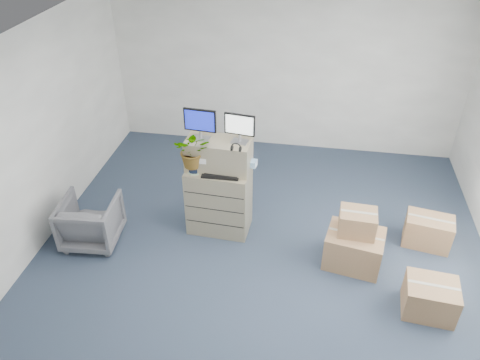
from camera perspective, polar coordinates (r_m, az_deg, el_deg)
name	(u,v)px	position (r m, az deg, el deg)	size (l,w,h in m)	color
ground	(257,280)	(6.06, 2.03, -12.04)	(7.00, 7.00, 0.00)	#253144
wall_back	(286,72)	(8.24, 5.66, 12.91)	(6.00, 0.02, 2.80)	beige
filing_cabinet_lower	(219,200)	(6.51, -2.56, -2.40)	(0.85, 0.52, 0.99)	tan
filing_cabinet_upper	(219,154)	(6.15, -2.61, 3.12)	(0.85, 0.42, 0.42)	tan
monitor_left	(200,123)	(5.99, -4.90, 6.98)	(0.43, 0.18, 0.42)	#99999E
monitor_right	(240,127)	(5.90, -0.04, 6.51)	(0.40, 0.18, 0.39)	#99999E
headphones	(236,148)	(5.81, -0.48, 3.98)	(0.13, 0.13, 0.01)	black
keyboard	(221,175)	(6.11, -2.36, 0.65)	(0.49, 0.21, 0.03)	black
mouse	(242,175)	(6.10, 0.23, 0.65)	(0.08, 0.05, 0.03)	silver
water_bottle	(227,161)	(6.19, -1.57, 2.32)	(0.07, 0.07, 0.23)	gray
phone_dock	(219,166)	(6.23, -2.58, 1.73)	(0.06, 0.05, 0.13)	silver
external_drive	(241,166)	(6.25, 0.18, 1.71)	(0.18, 0.13, 0.05)	black
tissue_box	(248,163)	(6.19, 0.96, 2.13)	(0.23, 0.12, 0.09)	#47A2F1
potted_plant	(193,154)	(6.08, -5.70, 3.19)	(0.49, 0.54, 0.48)	#9BBB96
office_chair	(90,219)	(6.67, -17.77, -4.56)	(0.73, 0.68, 0.75)	#555559
cardboard_boxes	(389,253)	(6.29, 17.75, -8.44)	(1.75, 1.73, 0.81)	#9B724B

